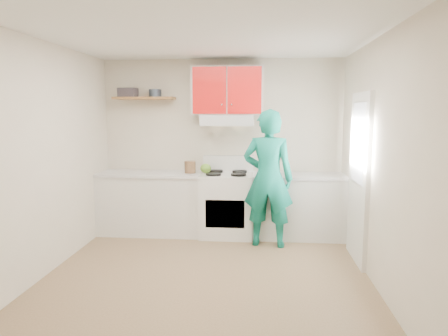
# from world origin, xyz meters

# --- Properties ---
(floor) EXTENTS (3.80, 3.80, 0.00)m
(floor) POSITION_xyz_m (0.00, 0.00, 0.00)
(floor) COLOR brown
(floor) RESTS_ON ground
(ceiling) EXTENTS (3.60, 3.80, 0.04)m
(ceiling) POSITION_xyz_m (0.00, 0.00, 2.60)
(ceiling) COLOR white
(ceiling) RESTS_ON floor
(back_wall) EXTENTS (3.60, 0.04, 2.60)m
(back_wall) POSITION_xyz_m (0.00, 1.90, 1.30)
(back_wall) COLOR beige
(back_wall) RESTS_ON floor
(front_wall) EXTENTS (3.60, 0.04, 2.60)m
(front_wall) POSITION_xyz_m (0.00, -1.90, 1.30)
(front_wall) COLOR beige
(front_wall) RESTS_ON floor
(left_wall) EXTENTS (0.04, 3.80, 2.60)m
(left_wall) POSITION_xyz_m (-1.80, 0.00, 1.30)
(left_wall) COLOR beige
(left_wall) RESTS_ON floor
(right_wall) EXTENTS (0.04, 3.80, 2.60)m
(right_wall) POSITION_xyz_m (1.80, 0.00, 1.30)
(right_wall) COLOR beige
(right_wall) RESTS_ON floor
(door) EXTENTS (0.05, 0.85, 2.05)m
(door) POSITION_xyz_m (1.78, 0.70, 1.02)
(door) COLOR white
(door) RESTS_ON floor
(door_glass) EXTENTS (0.01, 0.55, 0.95)m
(door_glass) POSITION_xyz_m (1.75, 0.70, 1.45)
(door_glass) COLOR white
(door_glass) RESTS_ON door
(counter_left) EXTENTS (1.52, 0.60, 0.90)m
(counter_left) POSITION_xyz_m (-1.04, 1.60, 0.45)
(counter_left) COLOR silver
(counter_left) RESTS_ON floor
(counter_right) EXTENTS (1.32, 0.60, 0.90)m
(counter_right) POSITION_xyz_m (1.14, 1.60, 0.45)
(counter_right) COLOR silver
(counter_right) RESTS_ON floor
(stove) EXTENTS (0.76, 0.65, 0.92)m
(stove) POSITION_xyz_m (0.10, 1.57, 0.46)
(stove) COLOR white
(stove) RESTS_ON floor
(range_hood) EXTENTS (0.76, 0.44, 0.15)m
(range_hood) POSITION_xyz_m (0.10, 1.68, 1.70)
(range_hood) COLOR silver
(range_hood) RESTS_ON back_wall
(upper_cabinets) EXTENTS (1.02, 0.33, 0.70)m
(upper_cabinets) POSITION_xyz_m (0.10, 1.73, 2.12)
(upper_cabinets) COLOR red
(upper_cabinets) RESTS_ON back_wall
(shelf) EXTENTS (0.90, 0.30, 0.04)m
(shelf) POSITION_xyz_m (-1.15, 1.75, 2.02)
(shelf) COLOR brown
(shelf) RESTS_ON back_wall
(books) EXTENTS (0.28, 0.22, 0.14)m
(books) POSITION_xyz_m (-1.41, 1.79, 2.11)
(books) COLOR #423B43
(books) RESTS_ON shelf
(tin) EXTENTS (0.19, 0.19, 0.11)m
(tin) POSITION_xyz_m (-0.99, 1.76, 2.09)
(tin) COLOR #333D4C
(tin) RESTS_ON shelf
(kettle) EXTENTS (0.18, 0.18, 0.14)m
(kettle) POSITION_xyz_m (-0.22, 1.64, 0.99)
(kettle) COLOR olive
(kettle) RESTS_ON stove
(crock) EXTENTS (0.19, 0.19, 0.20)m
(crock) POSITION_xyz_m (-0.45, 1.61, 1.00)
(crock) COLOR brown
(crock) RESTS_ON counter_left
(cutting_board) EXTENTS (0.39, 0.33, 0.02)m
(cutting_board) POSITION_xyz_m (1.05, 1.57, 0.91)
(cutting_board) COLOR olive
(cutting_board) RESTS_ON counter_right
(silicone_mat) EXTENTS (0.37, 0.34, 0.01)m
(silicone_mat) POSITION_xyz_m (1.51, 1.57, 0.90)
(silicone_mat) COLOR #B01B12
(silicone_mat) RESTS_ON counter_right
(person) EXTENTS (0.73, 0.52, 1.86)m
(person) POSITION_xyz_m (0.69, 1.16, 0.93)
(person) COLOR #0C7462
(person) RESTS_ON floor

